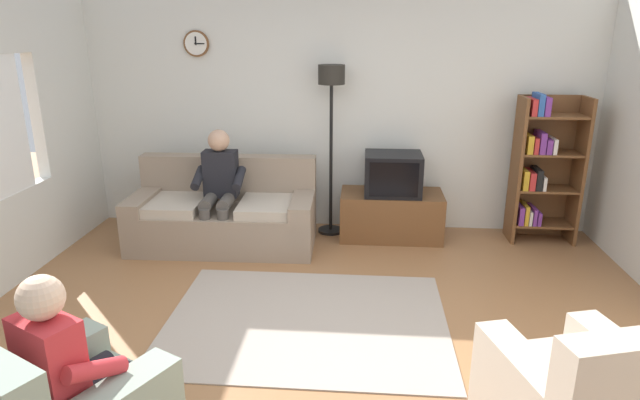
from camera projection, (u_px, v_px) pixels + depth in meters
name	position (u px, v px, depth m)	size (l,w,h in m)	color
ground_plane	(319.00, 348.00, 3.91)	(12.00, 12.00, 0.00)	#9E6B42
back_wall_assembly	(339.00, 109.00, 6.02)	(6.20, 0.17, 2.70)	silver
couch	(224.00, 216.00, 5.71)	(1.92, 0.92, 0.90)	gray
tv_stand	(391.00, 215.00, 5.92)	(1.10, 0.56, 0.51)	brown
tv	(393.00, 174.00, 5.76)	(0.60, 0.49, 0.44)	black
bookshelf	(541.00, 167.00, 5.70)	(0.68, 0.36, 1.59)	brown
floor_lamp	(331.00, 103.00, 5.70)	(0.28, 0.28, 1.85)	black
area_rug	(307.00, 321.00, 4.27)	(2.20, 1.70, 0.01)	#AD9E8E
person_on_couch	(219.00, 184.00, 5.49)	(0.52, 0.54, 1.24)	black
person_in_left_armchair	(69.00, 363.00, 2.72)	(0.61, 0.63, 1.12)	red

